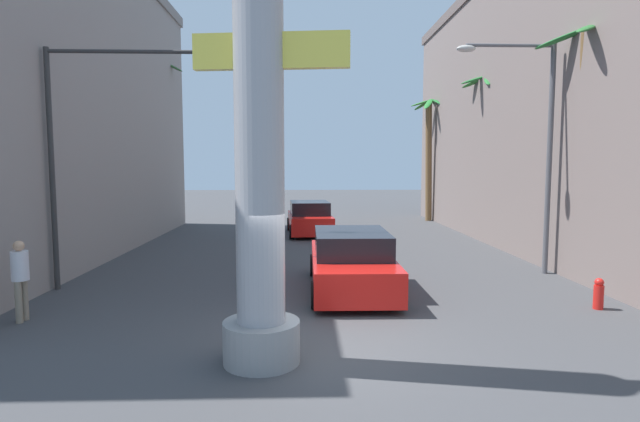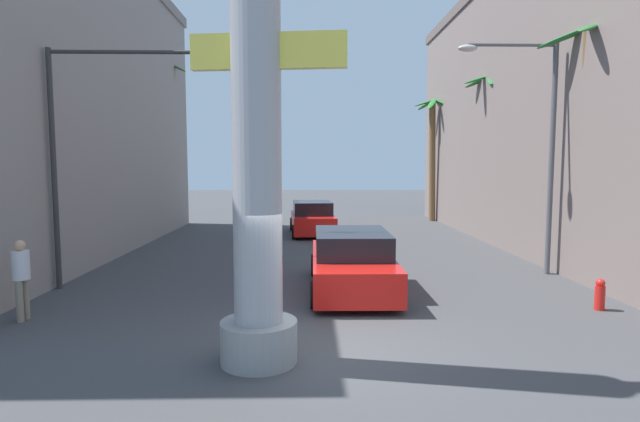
{
  "view_description": "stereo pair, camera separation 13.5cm",
  "coord_description": "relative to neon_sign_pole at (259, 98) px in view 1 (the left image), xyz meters",
  "views": [
    {
      "loc": [
        -0.4,
        -8.75,
        3.28
      ],
      "look_at": [
        0.0,
        3.3,
        2.17
      ],
      "focal_mm": 28.0,
      "sensor_mm": 36.0,
      "label": 1
    },
    {
      "loc": [
        -0.26,
        -8.75,
        3.28
      ],
      "look_at": [
        0.0,
        3.3,
        2.17
      ],
      "focal_mm": 28.0,
      "sensor_mm": 36.0,
      "label": 2
    }
  ],
  "objects": [
    {
      "name": "car_lead",
      "position": [
        1.95,
        4.77,
        -3.61
      ],
      "size": [
        2.18,
        4.89,
        1.56
      ],
      "color": "black",
      "rests_on": "ground"
    },
    {
      "name": "traffic_light_mast",
      "position": [
        -4.08,
        5.1,
        0.1
      ],
      "size": [
        5.79,
        0.32,
        6.27
      ],
      "color": "#333333",
      "rests_on": "ground"
    },
    {
      "name": "pedestrian_curb_left",
      "position": [
        -5.22,
        2.34,
        -3.34
      ],
      "size": [
        0.36,
        0.36,
        1.72
      ],
      "color": "gray",
      "rests_on": "ground"
    },
    {
      "name": "fire_hydrant",
      "position": [
        7.43,
        2.84,
        -3.99
      ],
      "size": [
        0.22,
        0.22,
        0.72
      ],
      "color": "red",
      "rests_on": "ground"
    },
    {
      "name": "palm_tree_mid_right",
      "position": [
        8.64,
        13.59,
        0.21
      ],
      "size": [
        2.62,
        2.41,
        7.21
      ],
      "color": "brown",
      "rests_on": "ground"
    },
    {
      "name": "building_right",
      "position": [
        12.59,
        10.95,
        1.35
      ],
      "size": [
        8.66,
        26.66,
        11.38
      ],
      "color": "slate",
      "rests_on": "ground"
    },
    {
      "name": "ground_plane",
      "position": [
        1.1,
        10.65,
        -4.35
      ],
      "size": [
        93.97,
        93.97,
        0.0
      ],
      "primitive_type": "plane",
      "color": "#424244"
    },
    {
      "name": "palm_tree_far_right",
      "position": [
        8.03,
        20.87,
        -0.0
      ],
      "size": [
        2.52,
        2.29,
        7.12
      ],
      "color": "brown",
      "rests_on": "ground"
    },
    {
      "name": "street_lamp",
      "position": [
        7.54,
        6.6,
        -0.1
      ],
      "size": [
        2.95,
        0.28,
        6.9
      ],
      "color": "#59595E",
      "rests_on": "ground"
    },
    {
      "name": "palm_tree_near_right",
      "position": [
        8.62,
        5.75,
        0.06
      ],
      "size": [
        2.84,
        2.99,
        7.21
      ],
      "color": "brown",
      "rests_on": "ground"
    },
    {
      "name": "palm_tree_far_left",
      "position": [
        -6.35,
        17.91,
        0.77
      ],
      "size": [
        2.38,
        2.37,
        8.6
      ],
      "color": "brown",
      "rests_on": "ground"
    },
    {
      "name": "car_far",
      "position": [
        0.98,
        15.42,
        -3.61
      ],
      "size": [
        2.26,
        4.34,
        1.56
      ],
      "color": "black",
      "rests_on": "ground"
    },
    {
      "name": "neon_sign_pole",
      "position": [
        0.0,
        0.0,
        0.0
      ],
      "size": [
        2.85,
        1.28,
        9.86
      ],
      "color": "#9E9EA3",
      "rests_on": "ground"
    }
  ]
}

